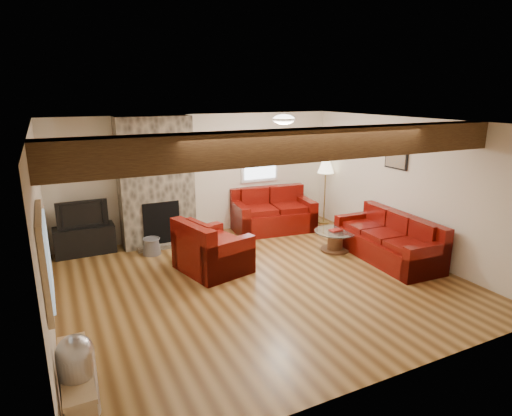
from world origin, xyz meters
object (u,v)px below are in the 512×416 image
Objects in this scene: armchair_red at (213,245)px; television at (82,213)px; sofa_three at (387,237)px; tv_cabinet at (85,240)px; coffee_table at (335,241)px; loveseat at (273,210)px; floor_lamp at (326,171)px.

armchair_red is 2.60m from television.
sofa_three reaches higher than tv_cabinet.
armchair_red is at bearing 176.17° from coffee_table.
loveseat is 1.93× the size of television.
armchair_red reaches higher than sofa_three.
sofa_three is 1.46× the size of floor_lamp.
television reaches higher than sofa_three.
coffee_table is 2.07m from floor_lamp.
floor_lamp is (1.31, -0.05, 0.77)m from loveseat.
floor_lamp reaches higher than television.
television is at bearing -115.59° from sofa_three.
television is (0.00, 0.00, 0.52)m from tv_cabinet.
floor_lamp is at bearing -3.91° from television.
television reaches higher than armchair_red.
floor_lamp reaches higher than armchair_red.
floor_lamp is (0.85, 1.58, 1.03)m from coffee_table.
loveseat reaches higher than armchair_red.
floor_lamp reaches higher than coffee_table.
sofa_three is at bearing -120.39° from armchair_red.
loveseat is 1.60× the size of tv_cabinet.
armchair_red is 1.03× the size of tv_cabinet.
floor_lamp is (0.26, 2.32, 0.82)m from sofa_three.
sofa_three is 2.59m from loveseat.
loveseat is at bearing -4.50° from television.
sofa_three is at bearing -96.40° from floor_lamp.
sofa_three is 5.55m from tv_cabinet.
television is (-4.28, 1.93, 0.59)m from coffee_table.
armchair_red is at bearing -43.46° from television.
floor_lamp is at bearing -3.91° from tv_cabinet.
loveseat is 1.19× the size of floor_lamp.
floor_lamp is (5.12, -0.35, 0.96)m from tv_cabinet.
loveseat is at bearing 105.80° from coffee_table.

